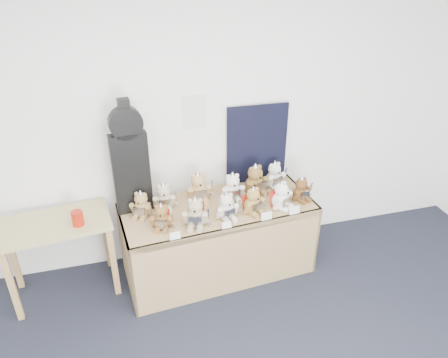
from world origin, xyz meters
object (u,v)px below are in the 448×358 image
object	(u,v)px
display_table	(221,225)
teddy_front_end	(301,190)
guitar_case	(130,159)
teddy_front_right	(253,201)
teddy_back_end	(275,176)
red_cup	(78,218)
teddy_front_centre	(227,207)
teddy_back_far_left	(141,205)
teddy_front_far_left	(162,217)
teddy_back_right	(255,181)
teddy_back_centre_right	(233,188)
side_table	(57,234)
teddy_front_far_right	(282,196)
teddy_back_centre_left	(198,188)
teddy_back_left	(164,197)
teddy_front_left	(195,213)

from	to	relation	value
display_table	teddy_front_end	distance (m)	0.79
guitar_case	teddy_front_right	distance (m)	1.09
teddy_front_end	teddy_back_end	size ratio (longest dim) A/B	0.90
red_cup	teddy_front_end	world-z (taller)	teddy_front_end
display_table	teddy_front_centre	world-z (taller)	teddy_front_centre
guitar_case	teddy_back_far_left	bearing A→B (deg)	-73.43
display_table	teddy_front_end	bearing A→B (deg)	-6.17
teddy_front_far_left	teddy_front_end	bearing A→B (deg)	18.90
display_table	teddy_back_right	world-z (taller)	teddy_back_right
teddy_back_centre_right	teddy_back_end	world-z (taller)	teddy_back_centre_right
side_table	teddy_front_centre	world-z (taller)	teddy_front_centre
teddy_front_far_left	teddy_front_far_right	distance (m)	1.05
teddy_front_centre	teddy_back_centre_left	size ratio (longest dim) A/B	0.87
teddy_back_end	teddy_front_centre	bearing A→B (deg)	-160.70
display_table	guitar_case	xyz separation A→B (m)	(-0.71, 0.21, 0.64)
teddy_front_centre	teddy_front_end	xyz separation A→B (m)	(0.72, 0.10, -0.01)
teddy_front_far_left	teddy_back_left	distance (m)	0.29
teddy_back_left	red_cup	bearing A→B (deg)	-167.00
teddy_back_far_left	teddy_front_right	bearing A→B (deg)	16.18
display_table	teddy_front_far_right	size ratio (longest dim) A/B	6.20
teddy_front_left	teddy_front_right	size ratio (longest dim) A/B	1.09
display_table	teddy_front_right	size ratio (longest dim) A/B	6.49
teddy_front_centre	teddy_back_right	distance (m)	0.49
teddy_front_right	teddy_back_end	xyz separation A→B (m)	(0.34, 0.37, 0.00)
teddy_front_far_left	teddy_back_right	distance (m)	0.97
guitar_case	teddy_back_right	world-z (taller)	guitar_case
red_cup	teddy_back_centre_right	bearing A→B (deg)	4.00
teddy_front_far_left	teddy_front_right	bearing A→B (deg)	15.91
teddy_front_left	teddy_front_far_right	distance (m)	0.78
teddy_front_end	teddy_back_end	world-z (taller)	teddy_back_end
display_table	teddy_back_left	size ratio (longest dim) A/B	6.39
red_cup	teddy_front_far_left	bearing A→B (deg)	-15.28
teddy_front_right	teddy_front_end	bearing A→B (deg)	-11.25
red_cup	teddy_front_far_right	distance (m)	1.71
teddy_back_centre_right	guitar_case	bearing A→B (deg)	177.30
guitar_case	teddy_front_end	world-z (taller)	guitar_case
teddy_front_far_left	teddy_front_centre	world-z (taller)	teddy_front_centre
teddy_front_far_right	teddy_front_end	distance (m)	0.23
teddy_back_end	teddy_back_centre_left	bearing A→B (deg)	168.66
display_table	teddy_back_far_left	xyz separation A→B (m)	(-0.66, 0.10, 0.26)
red_cup	display_table	bearing A→B (deg)	-2.82
display_table	teddy_front_far_left	distance (m)	0.59
teddy_back_centre_right	teddy_back_end	xyz separation A→B (m)	(0.45, 0.12, -0.00)
teddy_back_centre_left	teddy_back_far_left	world-z (taller)	teddy_back_centre_left
teddy_front_left	teddy_front_end	world-z (taller)	teddy_front_left
teddy_front_left	red_cup	bearing A→B (deg)	-177.60
teddy_front_right	teddy_back_centre_right	world-z (taller)	teddy_back_centre_right
side_table	teddy_front_far_left	xyz separation A→B (m)	(0.85, -0.27, 0.20)
teddy_front_far_right	teddy_back_right	world-z (taller)	teddy_back_right
red_cup	teddy_back_far_left	distance (m)	0.52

